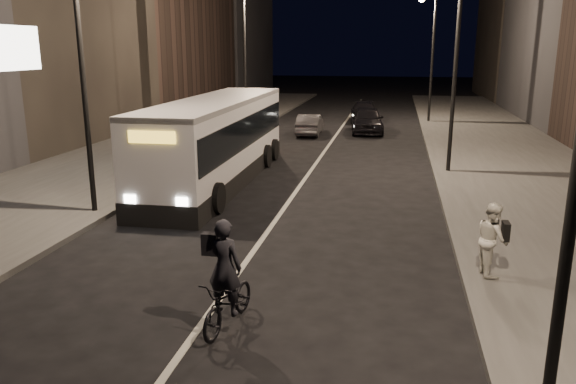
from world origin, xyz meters
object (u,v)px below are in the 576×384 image
at_px(city_bus, 217,137).
at_px(pedestrian_woman, 492,239).
at_px(streetlight_right_far, 429,42).
at_px(car_far, 364,112).
at_px(car_near, 367,120).
at_px(streetlight_right_near, 572,19).
at_px(streetlight_left_far, 249,41).
at_px(cyclist_on_bicycle, 228,292).
at_px(car_mid, 310,124).
at_px(streetlight_left_near, 88,35).
at_px(streetlight_right_mid, 450,38).

distance_m(city_bus, pedestrian_woman, 11.91).
relative_size(streetlight_right_far, car_far, 1.81).
xyz_separation_m(streetlight_right_far, car_near, (-3.61, -5.14, -4.58)).
bearing_deg(streetlight_right_near, streetlight_left_far, 112.30).
bearing_deg(cyclist_on_bicycle, streetlight_right_near, -11.44).
xyz_separation_m(pedestrian_woman, car_mid, (-7.16, 20.39, -0.37)).
height_order(streetlight_left_near, city_bus, streetlight_left_near).
bearing_deg(car_far, streetlight_right_near, -86.75).
bearing_deg(streetlight_right_mid, streetlight_left_near, -143.12).
distance_m(city_bus, cyclist_on_bicycle, 11.80).
relative_size(car_near, car_mid, 1.24).
bearing_deg(car_far, streetlight_right_mid, -79.72).
relative_size(streetlight_right_mid, car_far, 1.81).
bearing_deg(streetlight_right_far, cyclist_on_bicycle, -99.05).
bearing_deg(car_far, pedestrian_woman, -84.85).
bearing_deg(city_bus, car_mid, 81.93).
bearing_deg(streetlight_right_far, streetlight_right_near, -90.00).
bearing_deg(cyclist_on_bicycle, car_mid, 104.90).
bearing_deg(streetlight_right_near, city_bus, 123.32).
distance_m(streetlight_right_mid, streetlight_right_far, 16.00).
bearing_deg(streetlight_left_far, streetlight_left_near, -90.00).
bearing_deg(pedestrian_woman, streetlight_right_mid, -8.65).
bearing_deg(streetlight_right_far, streetlight_left_near, -113.96).
relative_size(streetlight_right_mid, car_mid, 2.19).
bearing_deg(streetlight_left_near, car_far, 74.74).
xyz_separation_m(streetlight_right_near, car_mid, (-6.89, 25.44, -4.75)).
relative_size(streetlight_left_far, cyclist_on_bicycle, 3.77).
distance_m(streetlight_right_mid, car_near, 12.33).
xyz_separation_m(city_bus, car_near, (4.95, 13.84, -0.94)).
bearing_deg(car_near, pedestrian_woman, -85.01).
distance_m(streetlight_left_near, car_mid, 18.47).
relative_size(streetlight_right_mid, streetlight_left_far, 1.00).
distance_m(streetlight_left_near, car_near, 20.65).
height_order(pedestrian_woman, car_mid, pedestrian_woman).
distance_m(city_bus, car_near, 14.73).
bearing_deg(streetlight_right_far, city_bus, -114.26).
distance_m(cyclist_on_bicycle, car_mid, 23.67).
distance_m(streetlight_right_mid, city_bus, 9.77).
bearing_deg(car_far, city_bus, -107.21).
xyz_separation_m(streetlight_left_near, pedestrian_woman, (10.93, -2.95, -4.39)).
relative_size(streetlight_left_far, car_far, 1.81).
relative_size(car_mid, car_far, 0.82).
relative_size(streetlight_left_far, car_mid, 2.19).
relative_size(streetlight_left_near, streetlight_left_far, 1.00).
bearing_deg(car_far, car_near, -88.64).
distance_m(streetlight_left_far, car_near, 8.46).
bearing_deg(streetlight_right_mid, car_far, 104.33).
relative_size(streetlight_right_near, streetlight_left_near, 1.00).
bearing_deg(streetlight_right_far, pedestrian_woman, -89.43).
bearing_deg(streetlight_left_near, car_near, 69.49).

